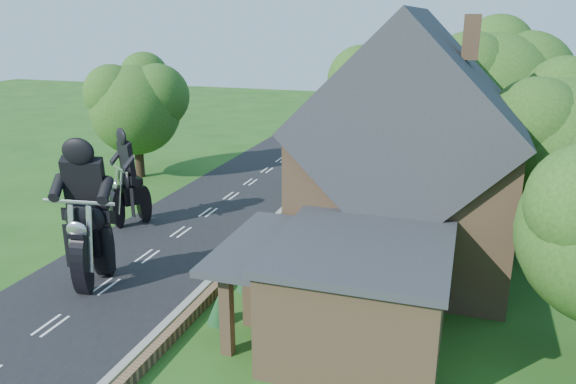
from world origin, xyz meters
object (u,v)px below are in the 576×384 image
(house, at_px, (407,161))
(motorcycle_follow, at_px, (131,211))
(motorcycle_lead, at_px, (94,264))
(garden_wall, at_px, (257,247))
(annex, at_px, (356,292))

(house, xyz_separation_m, motorcycle_follow, (-13.28, 0.17, -3.61))
(motorcycle_lead, distance_m, motorcycle_follow, 6.56)
(garden_wall, xyz_separation_m, annex, (5.57, -5.80, 1.57))
(garden_wall, height_order, motorcycle_follow, motorcycle_follow)
(garden_wall, xyz_separation_m, motorcycle_follow, (-7.09, 1.17, 0.53))
(annex, height_order, motorcycle_follow, annex)
(house, relative_size, motorcycle_follow, 6.49)
(garden_wall, bearing_deg, motorcycle_lead, -133.79)
(annex, bearing_deg, motorcycle_follow, 151.16)
(motorcycle_lead, bearing_deg, garden_wall, -142.15)
(annex, bearing_deg, house, 84.76)
(house, bearing_deg, garden_wall, -170.83)
(motorcycle_lead, relative_size, motorcycle_follow, 1.19)
(garden_wall, bearing_deg, house, 9.17)
(house, bearing_deg, annex, -95.24)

